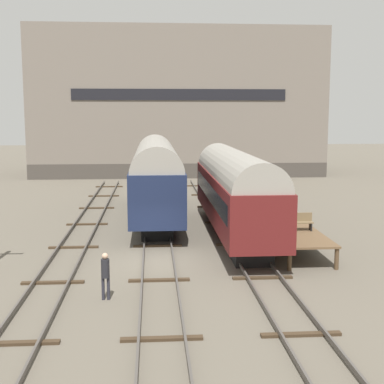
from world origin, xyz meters
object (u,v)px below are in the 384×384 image
(train_car_navy, at_px, (156,174))
(train_car_maroon, at_px, (235,188))
(bench, at_px, (299,221))
(person_worker, at_px, (105,271))

(train_car_navy, bearing_deg, train_car_maroon, -53.34)
(bench, bearing_deg, train_car_maroon, 128.45)
(train_car_maroon, relative_size, train_car_navy, 0.92)
(train_car_navy, relative_size, person_worker, 9.52)
(train_car_navy, relative_size, bench, 12.48)
(bench, bearing_deg, train_car_navy, 127.34)
(train_car_maroon, xyz_separation_m, train_car_navy, (-4.45, 5.97, 0.21))
(train_car_maroon, bearing_deg, person_worker, -122.52)
(person_worker, bearing_deg, bench, 35.56)
(train_car_maroon, relative_size, bench, 11.54)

